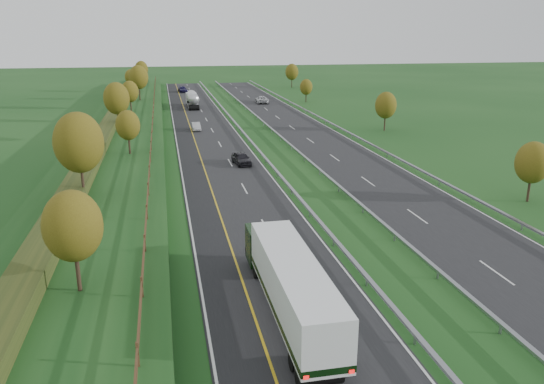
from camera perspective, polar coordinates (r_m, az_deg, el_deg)
The scene contains 19 objects.
ground at distance 76.93m, azimuth -0.28°, elevation 4.76°, with size 400.00×400.00×0.00m, color #174117.
near_carriageway at distance 80.67m, azimuth -6.59°, elevation 5.22°, with size 10.50×200.00×0.04m, color black.
far_carriageway at distance 83.69m, azimuth 4.78°, elevation 5.69°, with size 10.50×200.00×0.04m, color black.
hard_shoulder at distance 80.44m, azimuth -9.26°, elevation 5.09°, with size 3.00×200.00×0.04m, color black.
lane_markings at distance 81.34m, azimuth -2.07°, elevation 5.44°, with size 26.75×200.00×0.01m.
embankment_left at distance 80.43m, azimuth -15.91°, elevation 5.37°, with size 12.00×200.00×2.00m, color #174117.
hedge_left at distance 80.34m, azimuth -17.43°, elevation 6.36°, with size 2.20×180.00×1.10m, color #263515.
fence_left at distance 79.50m, azimuth -12.78°, elevation 6.74°, with size 0.12×189.06×1.20m.
median_barrier_near at distance 81.23m, azimuth -2.58°, elevation 5.83°, with size 0.32×200.00×0.71m.
median_barrier_far at distance 82.17m, azimuth 0.95°, elevation 5.97°, with size 0.32×200.00×0.71m.
outer_barrier_far at distance 85.38m, azimuth 8.55°, elevation 6.19°, with size 0.32×200.00×0.71m.
trees_left at distance 76.25m, azimuth -16.12°, elevation 8.85°, with size 6.64×164.30×7.66m.
trees_far at distance 114.63m, azimuth 7.18°, elevation 10.75°, with size 8.45×118.60×7.12m.
box_lorry at distance 30.74m, azimuth 1.86°, elevation -9.66°, with size 2.58×16.28×4.06m.
road_tanker at distance 121.01m, azimuth -8.56°, elevation 9.87°, with size 2.40×11.22×3.46m.
car_dark_near at distance 67.07m, azimuth -3.31°, elevation 3.63°, with size 1.79×4.46×1.52m, color black.
car_silver_mid at distance 91.90m, azimuth -8.19°, elevation 7.01°, with size 1.39×3.98×1.31m, color #ACADB0.
car_small_far at distance 153.26m, azimuth -9.61°, elevation 10.84°, with size 2.13×5.23×1.52m, color #17133C.
car_oncoming at distance 127.04m, azimuth -1.10°, elevation 9.91°, with size 2.69×5.84×1.62m, color silver.
Camera 1 is at (-6.80, -18.78, 16.00)m, focal length 35.00 mm.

